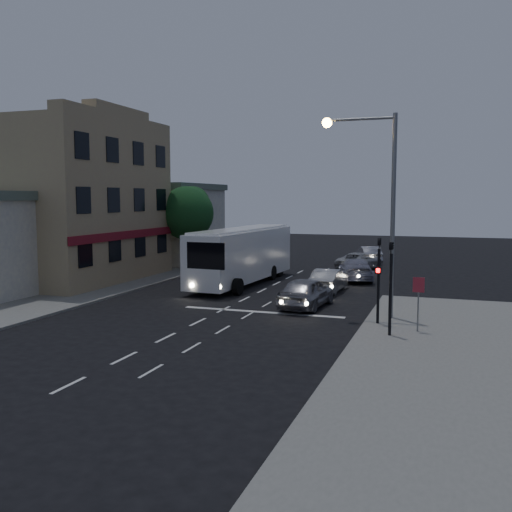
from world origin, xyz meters
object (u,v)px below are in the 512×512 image
at_px(car_extra, 369,255).
at_px(regulatory_sign, 418,295).
at_px(car_sedan_a, 329,280).
at_px(car_sedan_b, 356,269).
at_px(traffic_signal_side, 391,277).
at_px(streetlight, 378,192).
at_px(car_sedan_c, 360,261).
at_px(traffic_signal_main, 379,270).
at_px(tour_bus, 243,254).
at_px(street_tree, 187,211).
at_px(car_suv, 306,292).

bearing_deg(car_extra, regulatory_sign, 84.26).
bearing_deg(car_sedan_a, car_sedan_b, -96.13).
bearing_deg(traffic_signal_side, streetlight, 105.70).
relative_size(car_sedan_c, traffic_signal_main, 1.17).
xyz_separation_m(tour_bus, car_extra, (6.01, 14.47, -1.22)).
xyz_separation_m(regulatory_sign, street_tree, (-17.51, 15.26, 2.90)).
bearing_deg(traffic_signal_main, streetlight, 100.20).
distance_m(regulatory_sign, streetlight, 5.18).
distance_m(car_suv, car_sedan_a, 5.05).
relative_size(car_sedan_b, street_tree, 0.81).
relative_size(car_sedan_a, traffic_signal_side, 1.01).
xyz_separation_m(car_suv, car_sedan_b, (0.84, 10.24, -0.05)).
bearing_deg(tour_bus, car_suv, -44.61).
height_order(car_extra, street_tree, street_tree).
height_order(traffic_signal_main, street_tree, street_tree).
distance_m(car_sedan_a, traffic_signal_side, 11.14).
xyz_separation_m(car_sedan_a, car_sedan_c, (0.14, 10.84, -0.02)).
height_order(tour_bus, car_sedan_c, tour_bus).
relative_size(car_sedan_b, streetlight, 0.56).
distance_m(tour_bus, regulatory_sign, 15.32).
bearing_deg(traffic_signal_main, car_suv, 142.16).
bearing_deg(car_sedan_b, traffic_signal_main, 88.66).
distance_m(tour_bus, car_sedan_c, 11.35).
height_order(car_sedan_a, car_extra, car_extra).
distance_m(car_suv, car_extra, 20.78).
height_order(car_sedan_b, streetlight, streetlight).
relative_size(car_sedan_c, street_tree, 0.77).
bearing_deg(car_sedan_a, traffic_signal_main, 117.03).
bearing_deg(car_extra, traffic_signal_side, 81.68).
bearing_deg(car_sedan_a, streetlight, 119.86).
xyz_separation_m(traffic_signal_main, street_tree, (-15.81, 14.25, 2.08)).
height_order(car_sedan_a, streetlight, streetlight).
height_order(regulatory_sign, streetlight, streetlight).
bearing_deg(traffic_signal_side, car_suv, 132.56).
distance_m(car_sedan_b, car_extra, 10.55).
bearing_deg(tour_bus, car_sedan_c, 61.51).
height_order(tour_bus, car_suv, tour_bus).
distance_m(car_suv, streetlight, 6.35).
xyz_separation_m(car_sedan_b, regulatory_sign, (4.75, -14.28, 0.87)).
xyz_separation_m(car_sedan_a, car_extra, (0.21, 15.73, 0.02)).
xyz_separation_m(traffic_signal_main, regulatory_sign, (1.70, -1.01, -0.82)).
distance_m(regulatory_sign, street_tree, 23.40).
bearing_deg(car_sedan_b, car_sedan_c, -98.22).
bearing_deg(streetlight, traffic_signal_main, -79.80).
height_order(car_suv, car_sedan_a, car_suv).
bearing_deg(car_sedan_a, car_suv, 90.71).
distance_m(car_sedan_b, streetlight, 13.16).
xyz_separation_m(tour_bus, regulatory_sign, (11.29, -10.35, -0.32)).
relative_size(car_sedan_a, car_extra, 0.97).
bearing_deg(car_sedan_b, tour_bus, 16.75).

